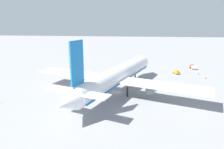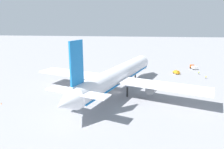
{
  "view_description": "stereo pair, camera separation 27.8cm",
  "coord_description": "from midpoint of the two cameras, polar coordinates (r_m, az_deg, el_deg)",
  "views": [
    {
      "loc": [
        -83.43,
        -6.98,
        29.58
      ],
      "look_at": [
        3.56,
        2.81,
        6.68
      ],
      "focal_mm": 33.75,
      "sensor_mm": 36.0,
      "label": 1
    },
    {
      "loc": [
        -83.4,
        -7.26,
        29.58
      ],
      "look_at": [
        3.56,
        2.81,
        6.68
      ],
      "focal_mm": 33.75,
      "sensor_mm": 36.0,
      "label": 2
    }
  ],
  "objects": [
    {
      "name": "service_truck_0",
      "position": [
        139.07,
        21.29,
        1.9
      ],
      "size": [
        5.75,
        3.62,
        2.3
      ],
      "color": "#BF4C14",
      "rests_on": "ground"
    },
    {
      "name": "ground_plane",
      "position": [
        88.79,
        1.63,
        -4.8
      ],
      "size": [
        600.0,
        600.0,
        0.0
      ],
      "primitive_type": "plane",
      "color": "gray"
    },
    {
      "name": "airliner",
      "position": [
        85.62,
        1.32,
        -0.4
      ],
      "size": [
        70.71,
        71.13,
        24.01
      ],
      "color": "white",
      "rests_on": "ground"
    },
    {
      "name": "traffic_cone_1",
      "position": [
        86.34,
        -27.74,
        -6.95
      ],
      "size": [
        0.36,
        0.36,
        0.55
      ],
      "primitive_type": "cone",
      "color": "orange",
      "rests_on": "ground"
    },
    {
      "name": "service_van",
      "position": [
        123.38,
        17.12,
        0.62
      ],
      "size": [
        4.5,
        3.58,
        1.97
      ],
      "color": "orange",
      "rests_on": "ground"
    },
    {
      "name": "ground_worker_5",
      "position": [
        118.3,
        24.15,
        -0.68
      ],
      "size": [
        0.5,
        0.5,
        1.75
      ],
      "color": "#3F3F47",
      "rests_on": "ground"
    },
    {
      "name": "ground_worker_0",
      "position": [
        131.43,
        9.01,
        1.86
      ],
      "size": [
        0.56,
        0.56,
        1.72
      ],
      "color": "black",
      "rests_on": "ground"
    },
    {
      "name": "ground_worker_3",
      "position": [
        126.55,
        22.51,
        0.4
      ],
      "size": [
        0.55,
        0.55,
        1.65
      ],
      "color": "#3F3F47",
      "rests_on": "ground"
    },
    {
      "name": "traffic_cone_2",
      "position": [
        122.56,
        -10.29,
        0.59
      ],
      "size": [
        0.36,
        0.36,
        0.55
      ],
      "primitive_type": "cone",
      "color": "orange",
      "rests_on": "ground"
    }
  ]
}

